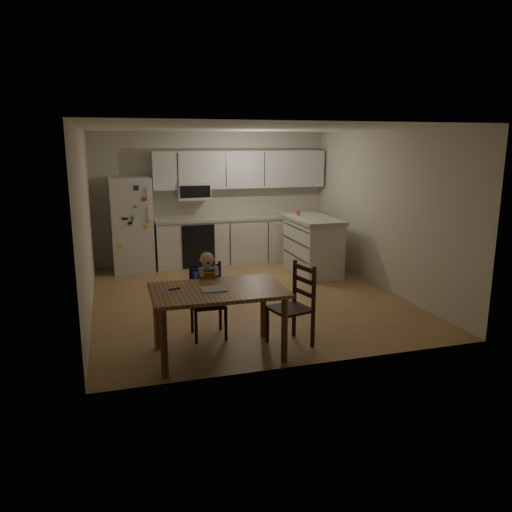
{
  "coord_description": "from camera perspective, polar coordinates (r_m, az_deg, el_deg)",
  "views": [
    {
      "loc": [
        -1.93,
        -7.03,
        2.29
      ],
      "look_at": [
        -0.26,
        -1.38,
        0.95
      ],
      "focal_mm": 35.0,
      "sensor_mm": 36.0,
      "label": 1
    }
  ],
  "objects": [
    {
      "name": "toddler_spoon",
      "position": [
        5.41,
        -9.38,
        -3.71
      ],
      "size": [
        0.12,
        0.06,
        0.02
      ],
      "primitive_type": "cylinder",
      "rotation": [
        0.0,
        1.57,
        0.35
      ],
      "color": "#1F1CB5",
      "rests_on": "dining_table"
    },
    {
      "name": "chair_side",
      "position": [
        5.78,
        4.7,
        -4.96
      ],
      "size": [
        0.51,
        0.51,
        0.95
      ],
      "rotation": [
        0.0,
        0.0,
        -1.33
      ],
      "color": "black",
      "rests_on": "ground"
    },
    {
      "name": "kitchen_island",
      "position": [
        8.98,
        6.49,
        1.23
      ],
      "size": [
        0.71,
        1.36,
        1.01
      ],
      "color": "silver",
      "rests_on": "ground"
    },
    {
      "name": "dining_table",
      "position": [
        5.41,
        -4.37,
        -4.78
      ],
      "size": [
        1.43,
        0.92,
        0.76
      ],
      "color": "brown",
      "rests_on": "ground"
    },
    {
      "name": "kitchen_run",
      "position": [
        9.69,
        -1.79,
        4.38
      ],
      "size": [
        3.37,
        0.62,
        2.15
      ],
      "color": "silver",
      "rests_on": "ground"
    },
    {
      "name": "room",
      "position": [
        7.83,
        -2.08,
        5.11
      ],
      "size": [
        4.52,
        5.01,
        2.51
      ],
      "color": "olive",
      "rests_on": "ground"
    },
    {
      "name": "red_cup",
      "position": [
        9.13,
        4.83,
        4.93
      ],
      "size": [
        0.07,
        0.07,
        0.09
      ],
      "primitive_type": "cylinder",
      "color": "#D0502B",
      "rests_on": "kitchen_island"
    },
    {
      "name": "refrigerator",
      "position": [
        9.3,
        -13.98,
        3.48
      ],
      "size": [
        0.72,
        0.7,
        1.7
      ],
      "primitive_type": "cube",
      "color": "silver",
      "rests_on": "ground"
    },
    {
      "name": "napkin",
      "position": [
        5.35,
        -4.88,
        -3.78
      ],
      "size": [
        0.27,
        0.23,
        0.01
      ],
      "primitive_type": "cube",
      "color": "#BBBBC0",
      "rests_on": "dining_table"
    },
    {
      "name": "chair_booster",
      "position": [
        6.0,
        -5.6,
        -3.38
      ],
      "size": [
        0.4,
        0.4,
        1.04
      ],
      "rotation": [
        0.0,
        0.0,
        -0.03
      ],
      "color": "black",
      "rests_on": "ground"
    }
  ]
}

